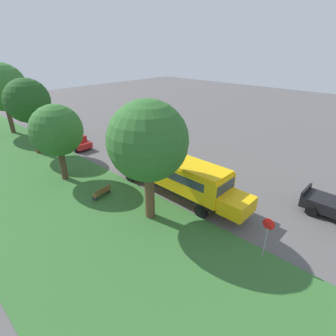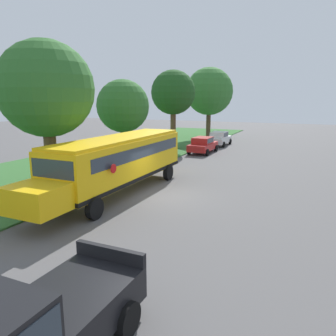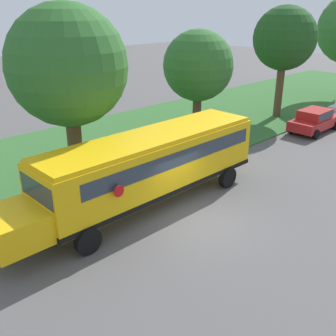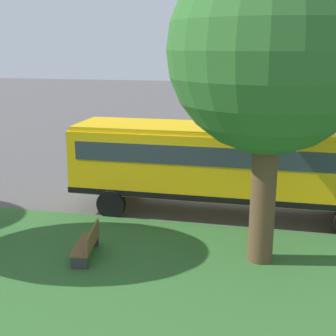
{
  "view_description": "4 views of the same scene",
  "coord_description": "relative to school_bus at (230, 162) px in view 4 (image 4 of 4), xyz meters",
  "views": [
    {
      "loc": [
        -16.72,
        -13.32,
        11.22
      ],
      "look_at": [
        -1.33,
        1.18,
        1.2
      ],
      "focal_mm": 28.0,
      "sensor_mm": 36.0,
      "label": 1
    },
    {
      "loc": [
        7.19,
        -15.59,
        5.21
      ],
      "look_at": [
        -0.96,
        2.45,
        1.02
      ],
      "focal_mm": 35.0,
      "sensor_mm": 36.0,
      "label": 2
    },
    {
      "loc": [
        8.97,
        -10.56,
        8.16
      ],
      "look_at": [
        -2.65,
        0.67,
        1.41
      ],
      "focal_mm": 42.0,
      "sensor_mm": 36.0,
      "label": 3
    },
    {
      "loc": [
        -18.5,
        -1.88,
        5.85
      ],
      "look_at": [
        -1.04,
        2.04,
        1.14
      ],
      "focal_mm": 50.0,
      "sensor_mm": 36.0,
      "label": 4
    }
  ],
  "objects": [
    {
      "name": "oak_tree_beside_bus",
      "position": [
        -3.79,
        -1.13,
        3.75
      ],
      "size": [
        5.21,
        5.21,
        8.34
      ],
      "color": "brown",
      "rests_on": "ground"
    },
    {
      "name": "park_bench",
      "position": [
        -4.54,
        3.51,
        -1.45
      ],
      "size": [
        1.66,
        0.77,
        0.92
      ],
      "color": "brown",
      "rests_on": "ground"
    },
    {
      "name": "grass_verge",
      "position": [
        -7.36,
        0.54,
        -1.88
      ],
      "size": [
        12.0,
        80.0,
        0.08
      ],
      "primitive_type": "cube",
      "color": "#33662D",
      "rests_on": "ground"
    },
    {
      "name": "school_bus",
      "position": [
        0.0,
        0.0,
        0.0
      ],
      "size": [
        2.84,
        12.42,
        3.16
      ],
      "color": "yellow",
      "rests_on": "ground"
    },
    {
      "name": "ground_plane",
      "position": [
        2.64,
        0.54,
        -1.92
      ],
      "size": [
        120.0,
        120.0,
        0.0
      ],
      "primitive_type": "plane",
      "color": "#565454"
    }
  ]
}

